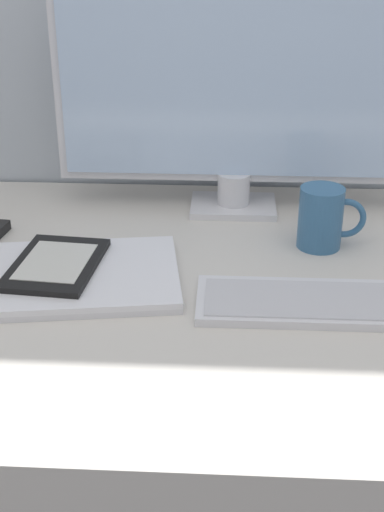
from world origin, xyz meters
TOP-DOWN VIEW (x-y plane):
  - desk at (0.00, 0.15)m, footprint 1.21×0.78m
  - monitor at (0.06, 0.43)m, footprint 0.62×0.11m
  - keyboard at (0.18, 0.09)m, footprint 0.33×0.12m
  - laptop at (-0.17, 0.14)m, footprint 0.33×0.26m
  - ereader at (-0.20, 0.15)m, footprint 0.14×0.19m
  - coffee_mug at (0.21, 0.28)m, footprint 0.11×0.07m

SIDE VIEW (x-z plane):
  - desk at x=0.00m, z-range 0.00..0.75m
  - keyboard at x=0.18m, z-range 0.75..0.76m
  - laptop at x=-0.17m, z-range 0.75..0.76m
  - ereader at x=-0.20m, z-range 0.76..0.77m
  - coffee_mug at x=0.21m, z-range 0.75..0.85m
  - monitor at x=0.06m, z-range 0.76..1.18m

